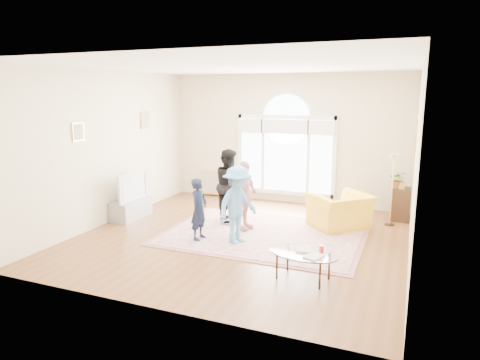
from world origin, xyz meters
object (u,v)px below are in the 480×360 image
at_px(area_rug, 263,235).
at_px(television, 130,186).
at_px(tv_console, 131,209).
at_px(armchair, 340,211).
at_px(coffee_table, 303,254).

height_order(area_rug, television, television).
height_order(tv_console, television, television).
height_order(area_rug, armchair, armchair).
bearing_deg(coffee_table, television, 167.19).
bearing_deg(tv_console, area_rug, -0.52).
height_order(area_rug, coffee_table, coffee_table).
relative_size(area_rug, tv_console, 3.60).
bearing_deg(television, tv_console, 180.00).
height_order(television, coffee_table, television).
bearing_deg(television, area_rug, -0.52).
height_order(coffee_table, armchair, armchair).
bearing_deg(area_rug, coffee_table, -54.50).
bearing_deg(coffee_table, armchair, 96.83).
bearing_deg(tv_console, armchair, 12.81).
relative_size(coffee_table, armchair, 1.04).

